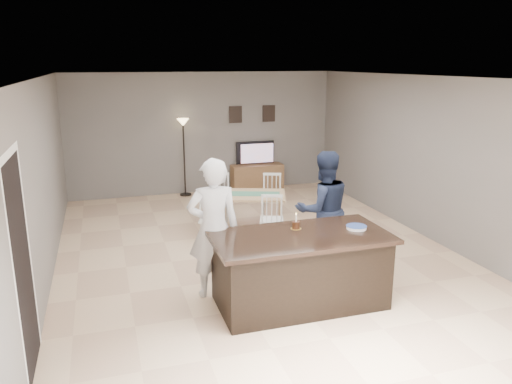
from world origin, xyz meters
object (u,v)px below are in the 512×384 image
object	(u,v)px
birthday_cake	(296,225)
dining_table	(244,200)
kitchen_island	(300,269)
man	(323,210)
tv_console	(257,177)
woman	(214,228)
floor_lamp	(183,136)
plate_stack	(356,227)
television	(256,153)

from	to	relation	value
birthday_cake	dining_table	world-z (taller)	birthday_cake
kitchen_island	man	size ratio (longest dim) A/B	1.26
tv_console	dining_table	world-z (taller)	dining_table
woman	birthday_cake	size ratio (longest dim) A/B	8.71
floor_lamp	birthday_cake	bearing A→B (deg)	-84.56
birthday_cake	plate_stack	distance (m)	0.75
birthday_cake	floor_lamp	distance (m)	5.40
kitchen_island	birthday_cake	size ratio (longest dim) A/B	10.43
kitchen_island	birthday_cake	distance (m)	0.54
tv_console	dining_table	bearing A→B (deg)	-112.07
television	birthday_cake	world-z (taller)	television
kitchen_island	television	xyz separation A→B (m)	(1.20, 5.64, 0.41)
television	plate_stack	size ratio (longest dim) A/B	3.59
tv_console	television	distance (m)	0.57
woman	plate_stack	bearing A→B (deg)	166.33
woman	floor_lamp	distance (m)	5.08
television	dining_table	size ratio (longest dim) A/B	0.46
woman	man	distance (m)	1.77
kitchen_island	tv_console	bearing A→B (deg)	77.84
birthday_cake	floor_lamp	size ratio (longest dim) A/B	0.12
television	dining_table	xyz separation A→B (m)	(-1.10, -2.79, -0.30)
birthday_cake	plate_stack	xyz separation A→B (m)	(0.72, -0.23, -0.03)
birthday_cake	kitchen_island	bearing A→B (deg)	-96.68
kitchen_island	dining_table	xyz separation A→B (m)	(0.10, 2.85, 0.11)
floor_lamp	dining_table	bearing A→B (deg)	-78.00
tv_console	plate_stack	distance (m)	5.62
man	birthday_cake	world-z (taller)	man
kitchen_island	tv_console	distance (m)	5.70
television	man	xyz separation A→B (m)	(-0.44, -4.63, -0.01)
floor_lamp	tv_console	bearing A→B (deg)	-0.68
television	man	bearing A→B (deg)	84.57
birthday_cake	plate_stack	world-z (taller)	birthday_cake
plate_stack	floor_lamp	distance (m)	5.74
tv_console	woman	world-z (taller)	woman
kitchen_island	dining_table	world-z (taller)	kitchen_island
kitchen_island	woman	bearing A→B (deg)	149.93
television	woman	world-z (taller)	woman
birthday_cake	dining_table	bearing A→B (deg)	88.45
dining_table	woman	bearing A→B (deg)	-95.25
television	dining_table	bearing A→B (deg)	68.43
kitchen_island	man	xyz separation A→B (m)	(0.76, 1.01, 0.40)
television	floor_lamp	world-z (taller)	floor_lamp
television	tv_console	bearing A→B (deg)	90.00
television	man	distance (m)	4.65
kitchen_island	tv_console	xyz separation A→B (m)	(1.20, 5.57, -0.15)
kitchen_island	birthday_cake	world-z (taller)	birthday_cake
television	kitchen_island	bearing A→B (deg)	77.99
television	plate_stack	xyz separation A→B (m)	(-0.45, -5.64, 0.06)
birthday_cake	plate_stack	bearing A→B (deg)	-17.59
woman	birthday_cake	world-z (taller)	woman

